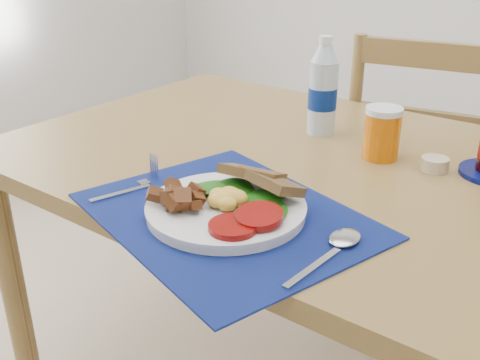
# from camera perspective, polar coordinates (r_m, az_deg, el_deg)

# --- Properties ---
(table) EXTENTS (1.40, 0.90, 0.75)m
(table) POSITION_cam_1_polar(r_m,az_deg,el_deg) (1.24, 7.96, -1.57)
(table) COLOR brown
(table) RESTS_ON ground
(chair_far) EXTENTS (0.49, 0.47, 1.14)m
(chair_far) POSITION_cam_1_polar(r_m,az_deg,el_deg) (1.81, 17.67, 2.71)
(chair_far) COLOR brown
(chair_far) RESTS_ON ground
(placemat) EXTENTS (0.57, 0.50, 0.00)m
(placemat) POSITION_cam_1_polar(r_m,az_deg,el_deg) (0.97, -1.42, -3.59)
(placemat) COLOR black
(placemat) RESTS_ON table
(breakfast_plate) EXTENTS (0.27, 0.27, 0.07)m
(breakfast_plate) POSITION_cam_1_polar(r_m,az_deg,el_deg) (0.96, -1.83, -2.48)
(breakfast_plate) COLOR silver
(breakfast_plate) RESTS_ON placemat
(fork) EXTENTS (0.05, 0.17, 0.00)m
(fork) POSITION_cam_1_polar(r_m,az_deg,el_deg) (1.08, -10.56, -0.63)
(fork) COLOR #B2B5BA
(fork) RESTS_ON placemat
(spoon) EXTENTS (0.05, 0.20, 0.01)m
(spoon) POSITION_cam_1_polar(r_m,az_deg,el_deg) (0.88, 9.72, -6.73)
(spoon) COLOR #B2B5BA
(spoon) RESTS_ON placemat
(water_bottle) EXTENTS (0.07, 0.07, 0.23)m
(water_bottle) POSITION_cam_1_polar(r_m,az_deg,el_deg) (1.35, 8.41, 8.89)
(water_bottle) COLOR #ADBFCC
(water_bottle) RESTS_ON table
(juice_glass) EXTENTS (0.08, 0.08, 0.11)m
(juice_glass) POSITION_cam_1_polar(r_m,az_deg,el_deg) (1.23, 14.21, 4.50)
(juice_glass) COLOR #C85C05
(juice_glass) RESTS_ON table
(ramekin) EXTENTS (0.06, 0.06, 0.03)m
(ramekin) POSITION_cam_1_polar(r_m,az_deg,el_deg) (1.21, 19.16, 1.54)
(ramekin) COLOR #C0AF8D
(ramekin) RESTS_ON table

